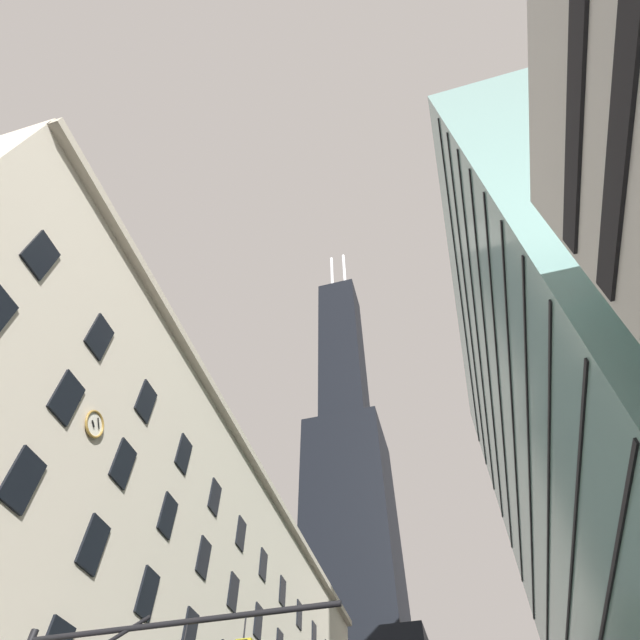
# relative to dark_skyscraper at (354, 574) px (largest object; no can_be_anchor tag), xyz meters

# --- Properties ---
(dark_skyscraper) EXTENTS (28.43, 28.43, 183.54)m
(dark_skyscraper) POSITION_rel_dark_skyscraper_xyz_m (0.00, 0.00, 0.00)
(dark_skyscraper) COLOR black
(dark_skyscraper) RESTS_ON ground
(glass_office_midrise) EXTENTS (18.56, 48.47, 53.64)m
(glass_office_midrise) POSITION_rel_dark_skyscraper_xyz_m (38.20, -67.98, -25.19)
(glass_office_midrise) COLOR gray
(glass_office_midrise) RESTS_ON ground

